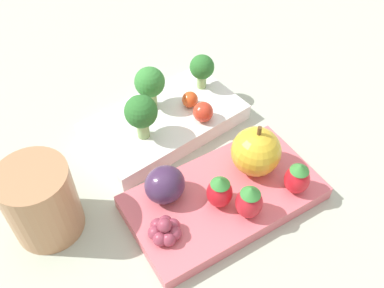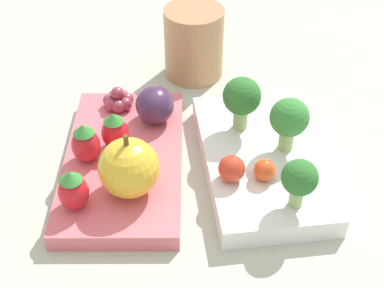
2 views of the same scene
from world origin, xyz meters
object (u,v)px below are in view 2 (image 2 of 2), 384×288
broccoli_floret_0 (289,119)px  apple (129,168)px  strawberry_0 (115,131)px  cherry_tomato_1 (265,170)px  strawberry_2 (73,190)px  bento_box_fruit (124,161)px  broccoli_floret_1 (242,98)px  strawberry_1 (85,143)px  broccoli_floret_2 (299,179)px  cherry_tomato_0 (232,169)px  plum (155,105)px  bento_box_savoury (260,160)px  drinking_cup (194,43)px  grape_cluster (118,100)px

broccoli_floret_0 → apple: (0.04, -0.16, -0.01)m
apple → strawberry_0: bearing=-168.4°
broccoli_floret_0 → cherry_tomato_1: size_ratio=2.78×
broccoli_floret_0 → strawberry_2: broccoli_floret_0 is taller
bento_box_fruit → apple: size_ratio=3.40×
broccoli_floret_1 → cherry_tomato_1: 0.08m
strawberry_1 → strawberry_2: (0.06, -0.01, -0.00)m
broccoli_floret_1 → apple: (0.08, -0.12, -0.01)m
broccoli_floret_2 → strawberry_0: 0.19m
apple → strawberry_1: bearing=-138.9°
broccoli_floret_0 → broccoli_floret_2: (0.08, -0.01, -0.01)m
cherry_tomato_0 → strawberry_1: strawberry_1 is taller
cherry_tomato_1 → apple: apple is taller
cherry_tomato_0 → strawberry_2: size_ratio=0.61×
strawberry_2 → plum: 0.14m
broccoli_floret_1 → cherry_tomato_1: size_ratio=2.83×
broccoli_floret_2 → broccoli_floret_1: bearing=-165.4°
bento_box_savoury → cherry_tomato_0: cherry_tomato_0 is taller
cherry_tomato_1 → drinking_cup: bearing=-169.5°
cherry_tomato_0 → apple: apple is taller
strawberry_0 → broccoli_floret_1: bearing=95.0°
bento_box_fruit → plum: (-0.05, 0.04, 0.03)m
broccoli_floret_1 → strawberry_1: (0.03, -0.16, -0.02)m
cherry_tomato_1 → grape_cluster: same height
bento_box_fruit → grape_cluster: bearing=-177.6°
apple → plum: bearing=164.1°
bento_box_fruit → cherry_tomato_1: (0.05, 0.13, 0.02)m
bento_box_fruit → cherry_tomato_1: bearing=68.0°
strawberry_2 → grape_cluster: 0.15m
strawberry_0 → plum: strawberry_0 is taller
broccoli_floret_0 → strawberry_0: broccoli_floret_0 is taller
cherry_tomato_1 → strawberry_1: bearing=-107.0°
broccoli_floret_2 → strawberry_0: bearing=-122.8°
apple → plum: 0.11m
broccoli_floret_1 → strawberry_2: broccoli_floret_1 is taller
apple → drinking_cup: 0.24m
broccoli_floret_0 → plum: broccoli_floret_0 is taller
strawberry_1 → strawberry_2: strawberry_1 is taller
bento_box_fruit → cherry_tomato_1: cherry_tomato_1 is taller
broccoli_floret_2 → strawberry_2: 0.20m
strawberry_0 → drinking_cup: bearing=147.7°
broccoli_floret_2 → cherry_tomato_1: bearing=-149.9°
drinking_cup → bento_box_fruit: bearing=-28.6°
strawberry_2 → drinking_cup: 0.27m
cherry_tomato_0 → strawberry_0: bearing=-120.7°
broccoli_floret_0 → strawberry_0: bearing=-99.1°
cherry_tomato_1 → strawberry_0: size_ratio=0.50×
plum → drinking_cup: size_ratio=0.51×
cherry_tomato_1 → strawberry_1: size_ratio=0.48×
drinking_cup → broccoli_floret_2: bearing=13.5°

